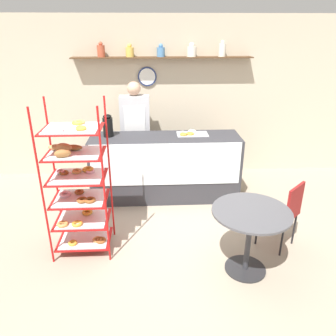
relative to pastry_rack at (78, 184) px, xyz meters
The scene contains 9 objects.
ground_plane 1.35m from the pastry_rack, ahead, with size 14.00×14.00×0.00m, color gray.
back_wall 2.58m from the pastry_rack, 65.61° to the left, with size 10.00×0.30×2.70m.
display_counter 1.69m from the pastry_rack, 50.92° to the left, with size 2.25×0.65×0.99m.
pastry_rack is the anchor object (origin of this frame).
person_worker 1.97m from the pastry_rack, 72.88° to the left, with size 0.48×0.23×1.72m.
cafe_table 1.95m from the pastry_rack, 15.01° to the right, with size 0.82×0.82×0.75m.
cafe_chair 2.43m from the pastry_rack, ahead, with size 0.54×0.54×0.86m.
coffee_carafe 1.39m from the pastry_rack, 81.45° to the left, with size 0.15×0.15×0.33m.
donut_tray_counter 1.98m from the pastry_rack, 43.95° to the left, with size 0.47×0.27×0.05m.
Camera 1 is at (-0.20, -3.36, 2.49)m, focal length 35.00 mm.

